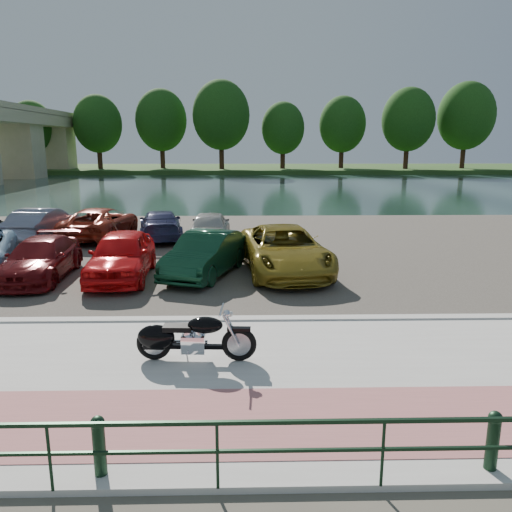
{
  "coord_description": "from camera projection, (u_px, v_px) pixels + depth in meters",
  "views": [
    {
      "loc": [
        0.35,
        -9.32,
        4.2
      ],
      "look_at": [
        0.65,
        4.43,
        1.1
      ],
      "focal_mm": 35.0,
      "sensor_mm": 36.0,
      "label": 1
    }
  ],
  "objects": [
    {
      "name": "car_12",
      "position": [
        210.0,
        226.0,
        21.55
      ],
      "size": [
        1.66,
        4.02,
        1.36
      ],
      "primitive_type": "imported",
      "rotation": [
        0.0,
        0.0,
        3.13
      ],
      "color": "#B3B3AE",
      "rests_on": "parking_lot"
    },
    {
      "name": "car_9",
      "position": [
        44.0,
        224.0,
        21.78
      ],
      "size": [
        1.97,
        4.55,
        1.46
      ],
      "primitive_type": "imported",
      "rotation": [
        0.0,
        0.0,
        3.04
      ],
      "color": "slate",
      "rests_on": "parking_lot"
    },
    {
      "name": "river",
      "position": [
        241.0,
        187.0,
        49.02
      ],
      "size": [
        120.0,
        40.0,
        0.0
      ],
      "primitive_type": "cube",
      "color": "#1A2F2B",
      "rests_on": "ground"
    },
    {
      "name": "far_trees",
      "position": [
        272.0,
        121.0,
        72.62
      ],
      "size": [
        70.25,
        10.68,
        12.52
      ],
      "color": "#311A11",
      "rests_on": "far_bank"
    },
    {
      "name": "motorcycle",
      "position": [
        185.0,
        337.0,
        9.59
      ],
      "size": [
        2.33,
        0.75,
        1.05
      ],
      "rotation": [
        0.0,
        0.0,
        -0.05
      ],
      "color": "black",
      "rests_on": "promenade"
    },
    {
      "name": "car_4",
      "position": [
        122.0,
        255.0,
        15.65
      ],
      "size": [
        1.99,
        4.48,
        1.5
      ],
      "primitive_type": "imported",
      "rotation": [
        0.0,
        0.0,
        0.05
      ],
      "color": "red",
      "rests_on": "parking_lot"
    },
    {
      "name": "far_bank",
      "position": [
        243.0,
        169.0,
        80.16
      ],
      "size": [
        120.0,
        24.0,
        0.6
      ],
      "primitive_type": "cube",
      "color": "#234A1A",
      "rests_on": "ground"
    },
    {
      "name": "car_3",
      "position": [
        40.0,
        259.0,
        15.66
      ],
      "size": [
        1.94,
        4.4,
        1.26
      ],
      "primitive_type": "imported",
      "rotation": [
        0.0,
        0.0,
        0.04
      ],
      "color": "#5D0D0F",
      "rests_on": "parking_lot"
    },
    {
      "name": "railing",
      "position": [
        217.0,
        438.0,
        5.93
      ],
      "size": [
        24.04,
        0.05,
        0.9
      ],
      "color": "black",
      "rests_on": "promenade"
    },
    {
      "name": "car_6",
      "position": [
        284.0,
        250.0,
        16.38
      ],
      "size": [
        3.12,
        5.7,
        1.51
      ],
      "primitive_type": "imported",
      "rotation": [
        0.0,
        0.0,
        0.12
      ],
      "color": "olive",
      "rests_on": "parking_lot"
    },
    {
      "name": "ground",
      "position": [
        228.0,
        358.0,
        10.01
      ],
      "size": [
        200.0,
        200.0,
        0.0
      ],
      "primitive_type": "plane",
      "color": "#595447",
      "rests_on": "ground"
    },
    {
      "name": "car_10",
      "position": [
        100.0,
        223.0,
        22.3
      ],
      "size": [
        2.74,
        5.21,
        1.4
      ],
      "primitive_type": "imported",
      "rotation": [
        0.0,
        0.0,
        3.06
      ],
      "color": "maroon",
      "rests_on": "parking_lot"
    },
    {
      "name": "pink_path",
      "position": [
        223.0,
        421.0,
        7.55
      ],
      "size": [
        60.0,
        2.0,
        0.01
      ],
      "primitive_type": "cube",
      "color": "#A9605F",
      "rests_on": "promenade"
    },
    {
      "name": "bollards",
      "position": [
        86.0,
        443.0,
        6.24
      ],
      "size": [
        10.68,
        0.18,
        0.81
      ],
      "color": "black",
      "rests_on": "promenade"
    },
    {
      "name": "parking_lot",
      "position": [
        237.0,
        247.0,
        20.73
      ],
      "size": [
        60.0,
        18.0,
        0.04
      ],
      "primitive_type": "cube",
      "color": "#433E36",
      "rests_on": "ground"
    },
    {
      "name": "kerb",
      "position": [
        231.0,
        320.0,
        11.94
      ],
      "size": [
        60.0,
        0.3,
        0.14
      ],
      "primitive_type": "cube",
      "color": "beige",
      "rests_on": "ground"
    },
    {
      "name": "car_11",
      "position": [
        161.0,
        225.0,
        22.18
      ],
      "size": [
        2.59,
        4.68,
        1.28
      ],
      "primitive_type": "imported",
      "rotation": [
        0.0,
        0.0,
        3.33
      ],
      "color": "navy",
      "rests_on": "parking_lot"
    },
    {
      "name": "car_5",
      "position": [
        206.0,
        254.0,
        16.02
      ],
      "size": [
        2.73,
        4.49,
        1.4
      ],
      "primitive_type": "imported",
      "rotation": [
        0.0,
        0.0,
        -0.32
      ],
      "color": "#0F3A23",
      "rests_on": "parking_lot"
    },
    {
      "name": "promenade",
      "position": [
        227.0,
        379.0,
        9.02
      ],
      "size": [
        60.0,
        6.0,
        0.1
      ],
      "primitive_type": "cube",
      "color": "beige",
      "rests_on": "ground"
    }
  ]
}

